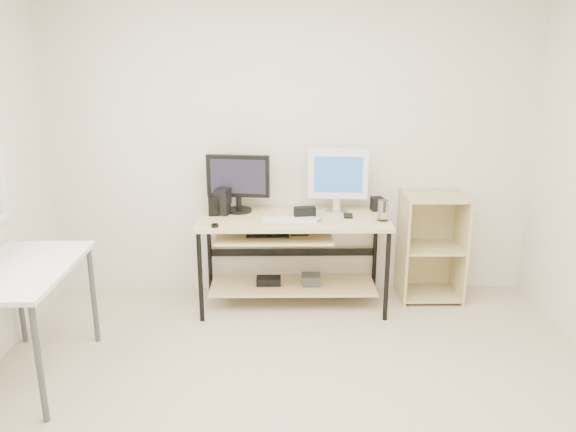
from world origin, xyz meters
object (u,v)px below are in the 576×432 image
Objects in this scene: side_table at (21,279)px; white_imac at (338,176)px; black_monitor at (238,180)px; desk at (290,243)px; audio_controller at (213,206)px; shelf_unit at (430,246)px.

white_imac is at bearing 31.02° from side_table.
side_table is at bearing -143.98° from white_imac.
black_monitor reaches higher than side_table.
black_monitor is 0.80m from white_imac.
desk is 0.66m from black_monitor.
audio_controller is at bearing -140.76° from black_monitor.
side_table is at bearing -127.64° from black_monitor.
shelf_unit is 1.74× the size of white_imac.
desk is at bearing -151.55° from white_imac.
black_monitor is at bearing 44.77° from side_table.
white_imac reaches higher than shelf_unit.
black_monitor is (1.24, 1.23, 0.35)m from side_table.
shelf_unit reaches higher than desk.
side_table is 1.95× the size of black_monitor.
shelf_unit is at bearing 23.33° from side_table.
white_imac is (2.04, 1.23, 0.38)m from side_table.
white_imac is (-0.79, 0.01, 0.60)m from shelf_unit.
side_table is 3.09m from shelf_unit.
shelf_unit is at bearing 4.39° from white_imac.
desk is at bearing -172.23° from shelf_unit.
white_imac is at bearing 23.45° from desk.
audio_controller is at bearing -168.24° from white_imac.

